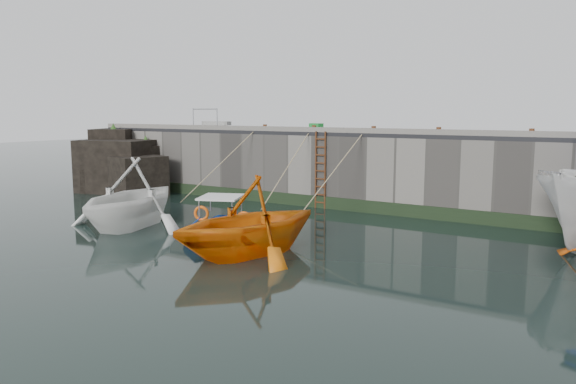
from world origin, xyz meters
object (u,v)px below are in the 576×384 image
Objects in this scene: boat_near_blacktrim at (249,254)px; bollard_a at (265,128)px; boat_near_white at (132,226)px; bollard_d at (439,131)px; fish_crate at (316,127)px; boat_near_blue at (217,236)px; bollard_c at (374,130)px; bollard_e at (532,133)px; bollard_b at (314,128)px; ladder at (320,170)px.

bollard_a is at bearing 138.11° from boat_near_blacktrim.
bollard_d is (8.61, 7.16, 3.30)m from boat_near_white.
fish_crate is 2.01× the size of bollard_d.
boat_near_white is at bearing 163.29° from boat_near_blue.
boat_near_blacktrim is 17.21× the size of bollard_a.
bollard_c is at bearing 104.89° from boat_near_blacktrim.
boat_near_blacktrim is (2.20, -1.28, 0.00)m from boat_near_blue.
boat_near_blacktrim is 10.61m from bollard_e.
bollard_b is at bearing 180.00° from bollard_e.
bollard_e is at bearing 0.00° from bollard_d.
bollard_e reaches higher than boat_near_blacktrim.
boat_near_blacktrim is 8.73m from bollard_c.
fish_crate is 6.24m from bollard_d.
bollard_c is at bearing -11.48° from fish_crate.
bollard_e reaches higher than boat_near_white.
bollard_d is at bearing 0.00° from bollard_b.
bollard_b is (3.31, 7.16, 3.30)m from boat_near_white.
bollard_d is 1.00× the size of bollard_e.
bollard_b reaches higher than boat_near_blacktrim.
ladder is 7.97m from boat_near_white.
fish_crate is (-1.02, 8.31, 3.32)m from boat_near_blue.
fish_crate reaches higher than boat_near_blacktrim.
bollard_c is 1.00× the size of bollard_d.
bollard_b is 1.00× the size of bollard_e.
bollard_e is (3.20, 0.00, 0.00)m from bollard_d.
bollard_e is at bearing 69.80° from boat_near_blacktrim.
fish_crate is at bearing 165.94° from bollard_d.
bollard_d is (6.05, -1.51, -0.02)m from fish_crate.
bollard_d reaches higher than boat_near_blacktrim.
boat_near_blacktrim is at bearing -73.01° from bollard_b.
ladder is 6.66m from boat_near_blue.
boat_near_blue is 8.05m from bollard_a.
boat_near_blue is at bearing -126.49° from bollard_d.
ladder is 2.82m from fish_crate.
bollard_b is 8.50m from bollard_e.
boat_near_blue is 7.56m from bollard_b.
bollard_a is at bearing 173.62° from ladder.
boat_near_blue is (-0.23, -6.46, -1.59)m from ladder.
fish_crate is at bearing 156.29° from bollard_c.
bollard_d is at bearing -1.83° from fish_crate.
boat_near_blacktrim is 10.65m from fish_crate.
bollard_b is 1.00× the size of bollard_d.
boat_near_blacktrim is at bearing -59.23° from fish_crate.
bollard_c is (2.70, 0.00, 0.00)m from bollard_b.
boat_near_blue is at bearing -92.04° from ladder.
bollard_a is 7.80m from bollard_d.
bollard_e is at bearing 2.93° from fish_crate.
ladder is 0.71× the size of boat_near_blue.
bollard_d reaches higher than boat_near_white.
bollard_c is at bearing 180.00° from bollard_e.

